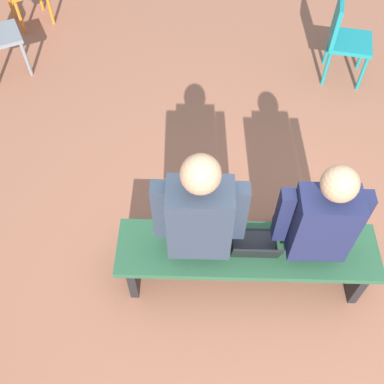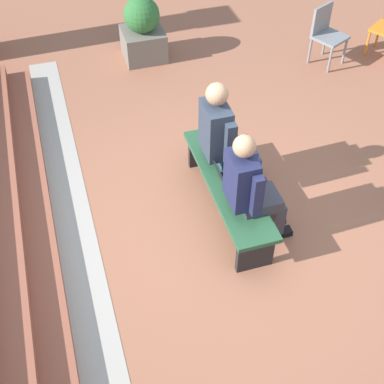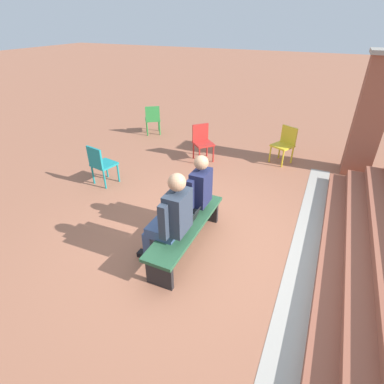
{
  "view_description": "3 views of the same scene",
  "coord_description": "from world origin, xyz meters",
  "px_view_note": "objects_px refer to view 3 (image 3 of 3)",
  "views": [
    {
      "loc": [
        0.55,
        1.33,
        3.15
      ],
      "look_at": [
        0.59,
        -0.34,
        0.89
      ],
      "focal_mm": 42.0,
      "sensor_mm": 36.0,
      "label": 1
    },
    {
      "loc": [
        -3.51,
        1.33,
        4.25
      ],
      "look_at": [
        -0.11,
        0.29,
        0.72
      ],
      "focal_mm": 50.0,
      "sensor_mm": 36.0,
      "label": 2
    },
    {
      "loc": [
        3.32,
        1.33,
        3.03
      ],
      "look_at": [
        0.23,
        -0.1,
        1.01
      ],
      "focal_mm": 28.0,
      "sensor_mm": 36.0,
      "label": 3
    }
  ],
  "objects_px": {
    "person_adult": "(170,218)",
    "plastic_chair_near_bench_right": "(202,140)",
    "bench": "(187,229)",
    "plastic_chair_by_pillar": "(153,118)",
    "plastic_chair_far_left": "(285,143)",
    "plastic_chair_near_bench_left": "(101,163)",
    "laptop": "(189,219)",
    "person_student": "(194,193)"
  },
  "relations": [
    {
      "from": "person_adult",
      "to": "plastic_chair_near_bench_right",
      "type": "xyz_separation_m",
      "value": [
        -3.43,
        -1.0,
        -0.27
      ]
    },
    {
      "from": "bench",
      "to": "plastic_chair_near_bench_right",
      "type": "distance_m",
      "value": 3.28
    },
    {
      "from": "person_adult",
      "to": "plastic_chair_near_bench_right",
      "type": "distance_m",
      "value": 3.58
    },
    {
      "from": "plastic_chair_by_pillar",
      "to": "plastic_chair_far_left",
      "type": "height_order",
      "value": "same"
    },
    {
      "from": "plastic_chair_near_bench_left",
      "to": "laptop",
      "type": "bearing_deg",
      "value": 67.1
    },
    {
      "from": "plastic_chair_near_bench_right",
      "to": "plastic_chair_far_left",
      "type": "bearing_deg",
      "value": 110.05
    },
    {
      "from": "person_student",
      "to": "plastic_chair_near_bench_left",
      "type": "bearing_deg",
      "value": -105.6
    },
    {
      "from": "plastic_chair_near_bench_right",
      "to": "laptop",
      "type": "bearing_deg",
      "value": 19.6
    },
    {
      "from": "person_student",
      "to": "plastic_chair_near_bench_left",
      "type": "height_order",
      "value": "person_student"
    },
    {
      "from": "plastic_chair_near_bench_left",
      "to": "plastic_chair_far_left",
      "type": "bearing_deg",
      "value": 130.3
    },
    {
      "from": "plastic_chair_near_bench_right",
      "to": "plastic_chair_by_pillar",
      "type": "height_order",
      "value": "same"
    },
    {
      "from": "person_student",
      "to": "plastic_chair_by_pillar",
      "type": "xyz_separation_m",
      "value": [
        -3.72,
        -3.0,
        -0.24
      ]
    },
    {
      "from": "bench",
      "to": "plastic_chair_near_bench_left",
      "type": "distance_m",
      "value": 2.66
    },
    {
      "from": "plastic_chair_near_bench_right",
      "to": "person_student",
      "type": "bearing_deg",
      "value": 20.59
    },
    {
      "from": "person_adult",
      "to": "plastic_chair_near_bench_left",
      "type": "distance_m",
      "value": 2.76
    },
    {
      "from": "person_adult",
      "to": "laptop",
      "type": "distance_m",
      "value": 0.46
    },
    {
      "from": "person_student",
      "to": "person_adult",
      "type": "distance_m",
      "value": 0.75
    },
    {
      "from": "person_adult",
      "to": "plastic_chair_near_bench_left",
      "type": "xyz_separation_m",
      "value": [
        -1.41,
        -2.36,
        -0.27
      ]
    },
    {
      "from": "plastic_chair_near_bench_left",
      "to": "person_student",
      "type": "bearing_deg",
      "value": 74.4
    },
    {
      "from": "person_adult",
      "to": "plastic_chair_by_pillar",
      "type": "distance_m",
      "value": 5.39
    },
    {
      "from": "person_student",
      "to": "person_adult",
      "type": "bearing_deg",
      "value": -0.29
    },
    {
      "from": "person_adult",
      "to": "plastic_chair_near_bench_right",
      "type": "relative_size",
      "value": 1.68
    },
    {
      "from": "person_student",
      "to": "laptop",
      "type": "distance_m",
      "value": 0.44
    },
    {
      "from": "laptop",
      "to": "plastic_chair_by_pillar",
      "type": "relative_size",
      "value": 0.38
    },
    {
      "from": "bench",
      "to": "person_student",
      "type": "distance_m",
      "value": 0.56
    },
    {
      "from": "laptop",
      "to": "plastic_chair_near_bench_left",
      "type": "distance_m",
      "value": 2.65
    },
    {
      "from": "laptop",
      "to": "bench",
      "type": "bearing_deg",
      "value": -16.12
    },
    {
      "from": "plastic_chair_near_bench_right",
      "to": "plastic_chair_far_left",
      "type": "xyz_separation_m",
      "value": [
        -0.66,
        1.81,
        0.0
      ]
    },
    {
      "from": "bench",
      "to": "laptop",
      "type": "distance_m",
      "value": 0.15
    },
    {
      "from": "person_adult",
      "to": "plastic_chair_near_bench_right",
      "type": "height_order",
      "value": "person_adult"
    },
    {
      "from": "person_student",
      "to": "plastic_chair_by_pillar",
      "type": "bearing_deg",
      "value": -141.09
    },
    {
      "from": "bench",
      "to": "laptop",
      "type": "xyz_separation_m",
      "value": [
        -0.04,
        0.01,
        0.15
      ]
    },
    {
      "from": "plastic_chair_near_bench_right",
      "to": "plastic_chair_near_bench_left",
      "type": "relative_size",
      "value": 1.0
    },
    {
      "from": "plastic_chair_near_bench_right",
      "to": "plastic_chair_by_pillar",
      "type": "relative_size",
      "value": 1.0
    },
    {
      "from": "laptop",
      "to": "plastic_chair_near_bench_left",
      "type": "height_order",
      "value": "plastic_chair_near_bench_left"
    },
    {
      "from": "person_student",
      "to": "person_adult",
      "type": "height_order",
      "value": "person_adult"
    },
    {
      "from": "plastic_chair_near_bench_right",
      "to": "plastic_chair_by_pillar",
      "type": "bearing_deg",
      "value": -117.5
    },
    {
      "from": "bench",
      "to": "plastic_chair_near_bench_right",
      "type": "bearing_deg",
      "value": -160.84
    },
    {
      "from": "person_adult",
      "to": "plastic_chair_by_pillar",
      "type": "bearing_deg",
      "value": -146.13
    },
    {
      "from": "person_student",
      "to": "plastic_chair_far_left",
      "type": "distance_m",
      "value": 3.44
    },
    {
      "from": "plastic_chair_near_bench_right",
      "to": "person_adult",
      "type": "bearing_deg",
      "value": 16.31
    },
    {
      "from": "plastic_chair_far_left",
      "to": "plastic_chair_near_bench_left",
      "type": "bearing_deg",
      "value": -49.7
    }
  ]
}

